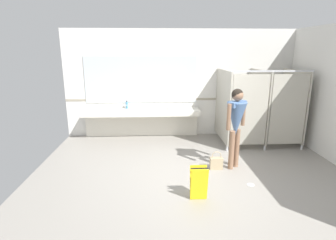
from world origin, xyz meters
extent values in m
cube|color=gray|center=(0.00, 0.00, -0.05)|extent=(6.68, 6.06, 0.10)
cube|color=silver|center=(0.00, 2.79, 1.49)|extent=(6.68, 0.12, 2.97)
cube|color=#9E937F|center=(0.00, 2.73, 1.05)|extent=(6.68, 0.01, 0.06)
cube|color=silver|center=(-1.23, 2.43, 0.75)|extent=(3.19, 0.56, 0.14)
cube|color=silver|center=(-1.23, 2.67, 0.34)|extent=(3.19, 0.08, 0.68)
cube|color=#ADADA8|center=(-2.42, 2.40, 0.77)|extent=(0.42, 0.31, 0.11)
cylinder|color=silver|center=(-2.42, 2.62, 0.88)|extent=(0.04, 0.04, 0.11)
cylinder|color=silver|center=(-2.42, 2.57, 0.92)|extent=(0.03, 0.11, 0.03)
sphere|color=silver|center=(-2.35, 2.63, 0.85)|extent=(0.04, 0.04, 0.04)
cube|color=#ADADA8|center=(-1.62, 2.40, 0.77)|extent=(0.42, 0.31, 0.11)
cylinder|color=silver|center=(-1.62, 2.62, 0.88)|extent=(0.04, 0.04, 0.11)
cylinder|color=silver|center=(-1.62, 2.57, 0.92)|extent=(0.03, 0.11, 0.03)
sphere|color=silver|center=(-1.55, 2.63, 0.85)|extent=(0.04, 0.04, 0.04)
cube|color=#ADADA8|center=(-0.83, 2.40, 0.77)|extent=(0.42, 0.31, 0.11)
cylinder|color=silver|center=(-0.83, 2.62, 0.88)|extent=(0.04, 0.04, 0.11)
cylinder|color=silver|center=(-0.83, 2.57, 0.92)|extent=(0.03, 0.11, 0.03)
sphere|color=silver|center=(-0.76, 2.63, 0.85)|extent=(0.04, 0.04, 0.04)
cube|color=#ADADA8|center=(-0.03, 2.40, 0.77)|extent=(0.42, 0.31, 0.11)
cylinder|color=silver|center=(-0.03, 2.62, 0.88)|extent=(0.04, 0.04, 0.11)
cylinder|color=silver|center=(-0.03, 2.57, 0.92)|extent=(0.03, 0.11, 0.03)
sphere|color=silver|center=(0.04, 2.63, 0.85)|extent=(0.04, 0.04, 0.04)
cube|color=silver|center=(-1.23, 2.72, 1.61)|extent=(3.09, 0.02, 1.28)
cube|color=#B2AD9E|center=(0.92, 2.00, 1.02)|extent=(0.03, 1.42, 1.80)
cylinder|color=silver|center=(0.92, 1.35, 0.06)|extent=(0.05, 0.05, 0.12)
cube|color=#B2AD9E|center=(1.86, 2.00, 1.02)|extent=(0.03, 1.42, 1.80)
cylinder|color=silver|center=(1.86, 1.35, 0.06)|extent=(0.05, 0.05, 0.12)
cube|color=#B2AD9E|center=(2.80, 2.00, 1.02)|extent=(0.03, 1.42, 1.80)
cylinder|color=silver|center=(2.80, 1.35, 0.06)|extent=(0.05, 0.05, 0.12)
cube|color=#B2AD9E|center=(1.39, 1.32, 1.02)|extent=(0.86, 0.03, 1.70)
cube|color=#B2AD9E|center=(2.33, 1.32, 1.02)|extent=(0.86, 0.03, 1.70)
cube|color=#B7BABF|center=(1.86, 1.32, 1.94)|extent=(1.95, 0.04, 0.04)
cylinder|color=#8C664C|center=(0.86, 0.46, 0.41)|extent=(0.11, 0.11, 0.82)
cylinder|color=#8C664C|center=(0.72, 0.34, 0.41)|extent=(0.11, 0.11, 0.82)
cone|color=#4C6B99|center=(0.79, 0.40, 1.05)|extent=(0.56, 0.56, 0.70)
cube|color=#4C6B99|center=(0.79, 0.40, 1.37)|extent=(0.45, 0.40, 0.10)
cylinder|color=#8C664C|center=(0.99, 0.56, 1.14)|extent=(0.08, 0.08, 0.52)
cylinder|color=#8C664C|center=(0.59, 0.24, 1.14)|extent=(0.08, 0.08, 0.52)
sphere|color=#8C664C|center=(0.79, 0.40, 1.54)|extent=(0.22, 0.22, 0.22)
sphere|color=black|center=(0.78, 0.41, 1.56)|extent=(0.23, 0.23, 0.23)
cube|color=tan|center=(0.42, 0.35, 0.12)|extent=(0.26, 0.12, 0.25)
torus|color=tan|center=(0.42, 0.35, 0.29)|extent=(0.20, 0.02, 0.20)
cylinder|color=teal|center=(-1.63, 2.60, 0.92)|extent=(0.07, 0.07, 0.19)
cylinder|color=black|center=(-1.63, 2.60, 1.03)|extent=(0.03, 0.03, 0.04)
cylinder|color=beige|center=(-0.50, 2.36, 0.87)|extent=(0.07, 0.07, 0.08)
cube|color=yellow|center=(-0.14, -0.84, 0.29)|extent=(0.28, 0.10, 0.57)
cube|color=yellow|center=(-0.14, -0.75, 0.29)|extent=(0.28, 0.10, 0.57)
cylinder|color=black|center=(-0.14, -0.80, 0.56)|extent=(0.28, 0.02, 0.02)
cylinder|color=#B7BABF|center=(0.90, -0.37, 0.00)|extent=(0.14, 0.14, 0.01)
camera|label=1|loc=(-0.85, -4.71, 2.41)|focal=28.38mm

